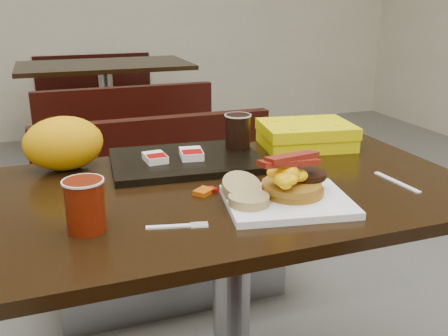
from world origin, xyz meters
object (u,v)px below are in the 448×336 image
object	(u,v)px
table_near	(231,314)
coffee_cup_near	(85,206)
bench_far_n	(98,99)
tray	(186,161)
platter	(288,201)
clamshell	(306,135)
knife	(397,182)
bench_near_n	(170,218)
fork	(168,227)
paper_bag	(64,143)
table_far	(108,115)
coffee_cup_far	(238,131)
hashbrown_sleeve_right	(191,154)
bench_far_s	(123,141)
hashbrown_sleeve_left	(155,158)
pancake_stack	(293,187)

from	to	relation	value
table_near	coffee_cup_near	world-z (taller)	coffee_cup_near
bench_far_n	tray	size ratio (longest dim) A/B	2.44
platter	coffee_cup_near	xyz separation A→B (m)	(-0.44, 0.02, 0.05)
clamshell	knife	bearing A→B (deg)	-72.04
bench_near_n	tray	xyz separation A→B (m)	(-0.06, -0.50, 0.40)
platter	fork	distance (m)	0.28
tray	paper_bag	size ratio (longest dim) A/B	1.96
table_far	clamshell	xyz separation A→B (m)	(0.34, -2.35, 0.41)
coffee_cup_far	clamshell	size ratio (longest dim) A/B	0.37
bench_far_n	coffee_cup_far	xyz separation A→B (m)	(0.11, -3.06, 0.46)
coffee_cup_near	coffee_cup_far	distance (m)	0.60
coffee_cup_near	paper_bag	distance (m)	0.41
table_far	coffee_cup_far	size ratio (longest dim) A/B	11.95
hashbrown_sleeve_right	tray	bearing A→B (deg)	157.43
bench_far_s	platter	bearing A→B (deg)	-87.91
bench_near_n	hashbrown_sleeve_left	xyz separation A→B (m)	(-0.15, -0.50, 0.42)
coffee_cup_far	knife	bearing A→B (deg)	-51.48
hashbrown_sleeve_right	clamshell	size ratio (longest dim) A/B	0.30
pancake_stack	tray	distance (m)	0.37
platter	knife	distance (m)	0.33
coffee_cup_far	paper_bag	distance (m)	0.49
bench_near_n	bench_far_n	distance (m)	2.60
bench_near_n	hashbrown_sleeve_right	xyz separation A→B (m)	(-0.05, -0.50, 0.42)
bench_far_s	knife	size ratio (longest dim) A/B	6.41
tray	clamshell	size ratio (longest dim) A/B	1.49
clamshell	bench_far_n	bearing A→B (deg)	105.12
fork	paper_bag	size ratio (longest dim) A/B	0.60
pancake_stack	bench_far_n	bearing A→B (deg)	91.64
paper_bag	bench_near_n	bearing A→B (deg)	48.30
bench_far_s	coffee_cup_near	world-z (taller)	coffee_cup_near
bench_far_n	coffee_cup_far	world-z (taller)	coffee_cup_far
knife	bench_near_n	bearing A→B (deg)	-157.68
coffee_cup_near	paper_bag	bearing A→B (deg)	92.76
pancake_stack	coffee_cup_far	distance (m)	0.38
bench_near_n	table_far	distance (m)	1.90
pancake_stack	knife	bearing A→B (deg)	2.28
platter	coffee_cup_near	distance (m)	0.44
bench_far_s	knife	bearing A→B (deg)	-78.85
pancake_stack	coffee_cup_far	bearing A→B (deg)	88.32
bench_far_s	hashbrown_sleeve_left	distance (m)	1.76
table_far	pancake_stack	xyz separation A→B (m)	(0.10, -2.73, 0.41)
pancake_stack	knife	world-z (taller)	pancake_stack
table_far	hashbrown_sleeve_right	size ratio (longest dim) A/B	14.69
platter	knife	bearing A→B (deg)	15.97
table_far	hashbrown_sleeve_right	distance (m)	2.44
bench_near_n	pancake_stack	world-z (taller)	pancake_stack
pancake_stack	fork	world-z (taller)	pancake_stack
table_far	clamshell	distance (m)	2.41
table_near	platter	xyz separation A→B (m)	(0.07, -0.15, 0.38)
knife	tray	xyz separation A→B (m)	(-0.46, 0.32, 0.01)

